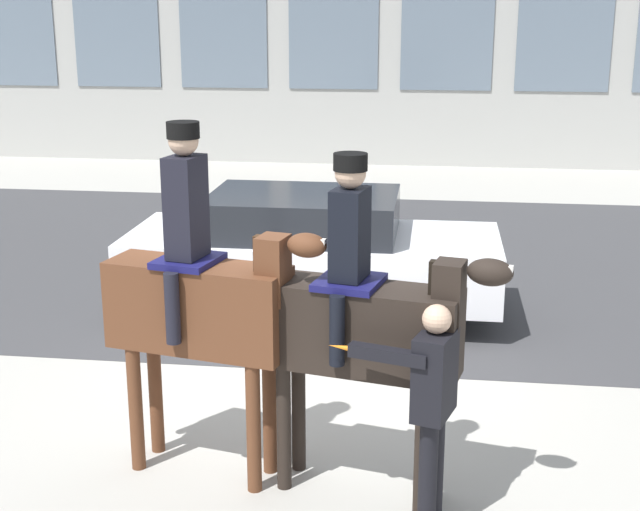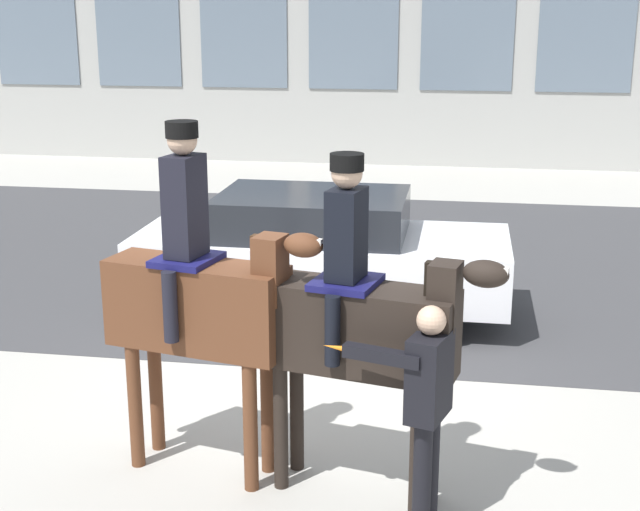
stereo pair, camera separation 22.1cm
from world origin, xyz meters
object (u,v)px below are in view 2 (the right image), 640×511
mounted_horse_companion (359,322)px  street_car_near_lane (320,252)px  mounted_horse_lead (200,297)px  pedestrian_bystander (426,400)px

mounted_horse_companion → street_car_near_lane: 4.13m
mounted_horse_lead → mounted_horse_companion: mounted_horse_lead is taller
pedestrian_bystander → street_car_near_lane: (-1.45, 4.36, -0.20)m
mounted_horse_lead → pedestrian_bystander: 1.88m
pedestrian_bystander → street_car_near_lane: 4.60m
mounted_horse_lead → mounted_horse_companion: (1.23, -0.15, -0.07)m
mounted_horse_companion → street_car_near_lane: bearing=115.5°
street_car_near_lane → pedestrian_bystander: bearing=-71.6°
mounted_horse_lead → mounted_horse_companion: bearing=5.4°
mounted_horse_lead → street_car_near_lane: size_ratio=0.63×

